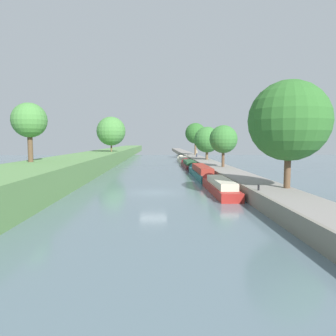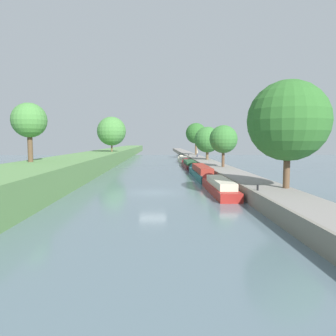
# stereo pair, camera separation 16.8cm
# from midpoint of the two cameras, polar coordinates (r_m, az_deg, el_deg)

# --- Properties ---
(ground_plane) EXTENTS (160.00, 160.00, 0.00)m
(ground_plane) POSITION_cam_midpoint_polar(r_m,az_deg,el_deg) (29.88, -2.63, -4.51)
(ground_plane) COLOR slate
(left_grassy_bank) EXTENTS (7.81, 260.00, 2.56)m
(left_grassy_bank) POSITION_cam_midpoint_polar(r_m,az_deg,el_deg) (32.12, -24.02, -1.97)
(left_grassy_bank) COLOR #5B894C
(left_grassy_bank) RESTS_ON ground_plane
(right_towpath) EXTENTS (3.52, 260.00, 1.16)m
(right_towpath) POSITION_cam_midpoint_polar(r_m,az_deg,el_deg) (31.12, 15.27, -3.22)
(right_towpath) COLOR gray
(right_towpath) RESTS_ON ground_plane
(stone_quay) EXTENTS (0.25, 260.00, 1.21)m
(stone_quay) POSITION_cam_midpoint_polar(r_m,az_deg,el_deg) (30.63, 11.89, -3.23)
(stone_quay) COLOR gray
(stone_quay) RESTS_ON ground_plane
(narrowboat_red) EXTENTS (1.84, 11.43, 1.89)m
(narrowboat_red) POSITION_cam_midpoint_polar(r_m,az_deg,el_deg) (30.65, 9.27, -3.23)
(narrowboat_red) COLOR maroon
(narrowboat_red) RESTS_ON ground_plane
(narrowboat_teal) EXTENTS (1.94, 15.31, 2.13)m
(narrowboat_teal) POSITION_cam_midpoint_polar(r_m,az_deg,el_deg) (43.57, 6.06, -0.67)
(narrowboat_teal) COLOR #195B60
(narrowboat_teal) RESTS_ON ground_plane
(narrowboat_maroon) EXTENTS (2.09, 13.09, 1.98)m
(narrowboat_maroon) POSITION_cam_midpoint_polar(r_m,az_deg,el_deg) (58.93, 3.91, 0.69)
(narrowboat_maroon) COLOR maroon
(narrowboat_maroon) RESTS_ON ground_plane
(narrowboat_cream) EXTENTS (2.03, 14.42, 1.93)m
(narrowboat_cream) POSITION_cam_midpoint_polar(r_m,az_deg,el_deg) (73.89, 2.89, 1.53)
(narrowboat_cream) COLOR beige
(narrowboat_cream) RESTS_ON ground_plane
(tree_rightbank_near) EXTENTS (6.32, 6.32, 8.48)m
(tree_rightbank_near) POSITION_cam_midpoint_polar(r_m,az_deg,el_deg) (26.51, 21.19, 8.00)
(tree_rightbank_near) COLOR brown
(tree_rightbank_near) RESTS_ON right_towpath
(tree_rightbank_midnear) EXTENTS (4.01, 4.01, 5.99)m
(tree_rightbank_midnear) POSITION_cam_midpoint_polar(r_m,az_deg,el_deg) (45.77, 10.15, 5.16)
(tree_rightbank_midnear) COLOR brown
(tree_rightbank_midnear) RESTS_ON right_towpath
(tree_rightbank_midfar) EXTENTS (5.15, 5.15, 6.55)m
(tree_rightbank_midfar) POSITION_cam_midpoint_polar(r_m,az_deg,el_deg) (63.19, 7.25, 5.12)
(tree_rightbank_midfar) COLOR brown
(tree_rightbank_midfar) RESTS_ON right_towpath
(tree_rightbank_far) EXTENTS (5.59, 5.59, 8.59)m
(tree_rightbank_far) POSITION_cam_midpoint_polar(r_m,az_deg,el_deg) (85.94, 5.18, 6.29)
(tree_rightbank_far) COLOR brown
(tree_rightbank_far) RESTS_ON right_towpath
(tree_leftbank_downstream) EXTENTS (3.85, 3.85, 6.57)m
(tree_leftbank_downstream) POSITION_cam_midpoint_polar(r_m,az_deg,el_deg) (38.29, -23.82, 7.89)
(tree_leftbank_downstream) COLOR brown
(tree_leftbank_downstream) RESTS_ON left_grassy_bank
(tree_leftbank_upstream) EXTENTS (6.24, 6.24, 7.57)m
(tree_leftbank_upstream) POSITION_cam_midpoint_polar(r_m,az_deg,el_deg) (69.56, -10.16, 6.61)
(tree_leftbank_upstream) COLOR brown
(tree_leftbank_upstream) RESTS_ON left_grassy_bank
(person_walking) EXTENTS (0.34, 0.34, 1.66)m
(person_walking) POSITION_cam_midpoint_polar(r_m,az_deg,el_deg) (73.81, 5.38, 2.71)
(person_walking) COLOR #282D42
(person_walking) RESTS_ON right_towpath
(mooring_bollard_near) EXTENTS (0.16, 0.16, 0.45)m
(mooring_bollard_near) POSITION_cam_midpoint_polar(r_m,az_deg,el_deg) (24.79, 16.18, -3.42)
(mooring_bollard_near) COLOR black
(mooring_bollard_near) RESTS_ON right_towpath
(mooring_bollard_far) EXTENTS (0.16, 0.16, 0.45)m
(mooring_bollard_far) POSITION_cam_midpoint_polar(r_m,az_deg,el_deg) (79.90, 3.82, 2.43)
(mooring_bollard_far) COLOR black
(mooring_bollard_far) RESTS_ON right_towpath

